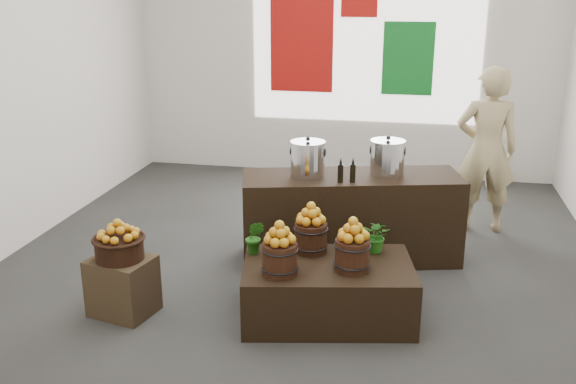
% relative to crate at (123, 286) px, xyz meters
% --- Properties ---
extents(ground, '(7.00, 7.00, 0.00)m').
position_rel_crate_xyz_m(ground, '(1.30, 1.16, -0.25)').
color(ground, '#31312F').
rests_on(ground, ground).
extents(back_wall, '(6.00, 0.04, 4.00)m').
position_rel_crate_xyz_m(back_wall, '(1.30, 4.66, 1.75)').
color(back_wall, silver).
rests_on(back_wall, ground).
extents(back_opening, '(3.20, 0.02, 2.40)m').
position_rel_crate_xyz_m(back_opening, '(1.60, 4.64, 1.75)').
color(back_opening, white).
rests_on(back_opening, back_wall).
extents(deco_red_left, '(0.90, 0.04, 1.40)m').
position_rel_crate_xyz_m(deco_red_left, '(0.70, 4.63, 1.65)').
color(deco_red_left, '#AE110D').
rests_on(deco_red_left, back_wall).
extents(deco_green_right, '(0.70, 0.04, 1.00)m').
position_rel_crate_xyz_m(deco_green_right, '(2.20, 4.63, 1.45)').
color(deco_green_right, '#116D22').
rests_on(deco_green_right, back_wall).
extents(crate, '(0.58, 0.51, 0.50)m').
position_rel_crate_xyz_m(crate, '(0.00, 0.00, 0.00)').
color(crate, '#4B3B23').
rests_on(crate, ground).
extents(wicker_basket, '(0.40, 0.40, 0.18)m').
position_rel_crate_xyz_m(wicker_basket, '(0.00, 0.00, 0.34)').
color(wicker_basket, black).
rests_on(wicker_basket, crate).
extents(apples_in_basket, '(0.31, 0.31, 0.17)m').
position_rel_crate_xyz_m(apples_in_basket, '(0.00, 0.00, 0.52)').
color(apples_in_basket, '#910405').
rests_on(apples_in_basket, wicker_basket).
extents(display_table, '(1.53, 1.11, 0.48)m').
position_rel_crate_xyz_m(display_table, '(1.71, 0.28, -0.01)').
color(display_table, black).
rests_on(display_table, ground).
extents(apple_bucket_front_left, '(0.28, 0.28, 0.26)m').
position_rel_crate_xyz_m(apple_bucket_front_left, '(1.36, 0.01, 0.36)').
color(apple_bucket_front_left, '#391C0F').
rests_on(apple_bucket_front_left, display_table).
extents(apples_in_bucket_front_left, '(0.21, 0.21, 0.19)m').
position_rel_crate_xyz_m(apples_in_bucket_front_left, '(1.36, 0.01, 0.59)').
color(apples_in_bucket_front_left, '#910405').
rests_on(apples_in_bucket_front_left, apple_bucket_front_left).
extents(apple_bucket_front_right, '(0.28, 0.28, 0.26)m').
position_rel_crate_xyz_m(apple_bucket_front_right, '(1.91, 0.20, 0.36)').
color(apple_bucket_front_right, '#391C0F').
rests_on(apple_bucket_front_right, display_table).
extents(apples_in_bucket_front_right, '(0.21, 0.21, 0.19)m').
position_rel_crate_xyz_m(apples_in_bucket_front_right, '(1.91, 0.20, 0.59)').
color(apples_in_bucket_front_right, '#910405').
rests_on(apples_in_bucket_front_right, apple_bucket_front_right).
extents(apple_bucket_rear, '(0.28, 0.28, 0.26)m').
position_rel_crate_xyz_m(apple_bucket_rear, '(1.53, 0.50, 0.36)').
color(apple_bucket_rear, '#391C0F').
rests_on(apple_bucket_rear, display_table).
extents(apples_in_bucket_rear, '(0.21, 0.21, 0.19)m').
position_rel_crate_xyz_m(apples_in_bucket_rear, '(1.53, 0.50, 0.59)').
color(apples_in_bucket_rear, '#910405').
rests_on(apples_in_bucket_rear, apple_bucket_rear).
extents(herb_garnish_right, '(0.32, 0.29, 0.30)m').
position_rel_crate_xyz_m(herb_garnish_right, '(2.07, 0.61, 0.38)').
color(herb_garnish_right, '#1D5C13').
rests_on(herb_garnish_right, display_table).
extents(herb_garnish_left, '(0.18, 0.15, 0.30)m').
position_rel_crate_xyz_m(herb_garnish_left, '(1.07, 0.36, 0.38)').
color(herb_garnish_left, '#1D5C13').
rests_on(herb_garnish_left, display_table).
extents(counter, '(2.26, 1.21, 0.88)m').
position_rel_crate_xyz_m(counter, '(1.77, 1.53, 0.19)').
color(counter, black).
rests_on(counter, ground).
extents(stock_pot_left, '(0.33, 0.33, 0.33)m').
position_rel_crate_xyz_m(stock_pot_left, '(1.34, 1.42, 0.80)').
color(stock_pot_left, silver).
rests_on(stock_pot_left, counter).
extents(stock_pot_center, '(0.33, 0.33, 0.33)m').
position_rel_crate_xyz_m(stock_pot_center, '(2.10, 1.62, 0.80)').
color(stock_pot_center, silver).
rests_on(stock_pot_center, counter).
extents(oil_cruets, '(0.17, 0.10, 0.25)m').
position_rel_crate_xyz_m(oil_cruets, '(1.82, 1.32, 0.75)').
color(oil_cruets, black).
rests_on(oil_cruets, counter).
extents(shopper, '(0.71, 0.50, 1.87)m').
position_rel_crate_xyz_m(shopper, '(3.14, 2.64, 0.68)').
color(shopper, tan).
rests_on(shopper, ground).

